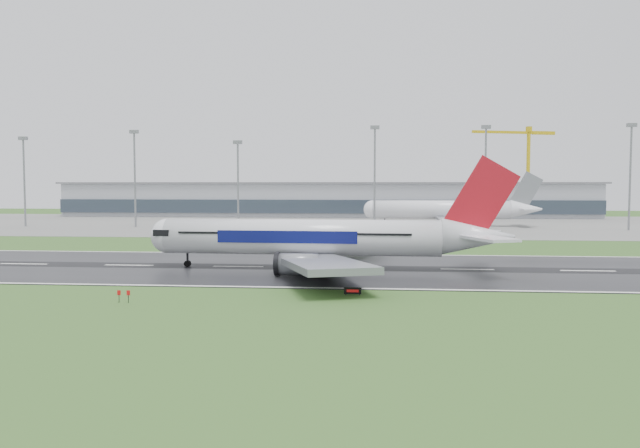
# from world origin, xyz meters

# --- Properties ---
(ground) EXTENTS (520.00, 520.00, 0.00)m
(ground) POSITION_xyz_m (0.00, 0.00, 0.00)
(ground) COLOR #2C531E
(ground) RESTS_ON ground
(runway) EXTENTS (400.00, 45.00, 0.10)m
(runway) POSITION_xyz_m (0.00, 0.00, 0.05)
(runway) COLOR black
(runway) RESTS_ON ground
(apron) EXTENTS (400.00, 130.00, 0.08)m
(apron) POSITION_xyz_m (0.00, 125.00, 0.04)
(apron) COLOR slate
(apron) RESTS_ON ground
(terminal) EXTENTS (240.00, 36.00, 15.00)m
(terminal) POSITION_xyz_m (0.00, 185.00, 7.50)
(terminal) COLOR #989BA3
(terminal) RESTS_ON ground
(main_airliner) EXTENTS (64.73, 61.85, 18.50)m
(main_airliner) POSITION_xyz_m (15.94, -1.85, 9.35)
(main_airliner) COLOR silver
(main_airliner) RESTS_ON runway
(parked_airliner) EXTENTS (64.70, 60.51, 18.41)m
(parked_airliner) POSITION_xyz_m (49.06, 116.21, 9.29)
(parked_airliner) COLOR white
(parked_airliner) RESTS_ON apron
(tower_crane) EXTENTS (41.32, 15.31, 42.28)m
(tower_crane) POSITION_xyz_m (95.35, 200.00, 21.14)
(tower_crane) COLOR gold
(tower_crane) RESTS_ON ground
(runway_sign) EXTENTS (2.30, 0.75, 1.04)m
(runway_sign) POSITION_xyz_m (21.45, -26.77, 0.52)
(runway_sign) COLOR black
(runway_sign) RESTS_ON ground
(floodmast_0) EXTENTS (0.64, 0.64, 30.06)m
(floodmast_0) POSITION_xyz_m (-98.14, 100.00, 15.03)
(floodmast_0) COLOR gray
(floodmast_0) RESTS_ON ground
(floodmast_1) EXTENTS (0.64, 0.64, 32.01)m
(floodmast_1) POSITION_xyz_m (-58.39, 100.00, 16.01)
(floodmast_1) COLOR gray
(floodmast_1) RESTS_ON ground
(floodmast_2) EXTENTS (0.64, 0.64, 28.24)m
(floodmast_2) POSITION_xyz_m (-22.54, 100.00, 14.12)
(floodmast_2) COLOR gray
(floodmast_2) RESTS_ON ground
(floodmast_3) EXTENTS (0.64, 0.64, 32.81)m
(floodmast_3) POSITION_xyz_m (23.32, 100.00, 16.41)
(floodmast_3) COLOR gray
(floodmast_3) RESTS_ON ground
(floodmast_4) EXTENTS (0.64, 0.64, 32.64)m
(floodmast_4) POSITION_xyz_m (59.10, 100.00, 16.32)
(floodmast_4) COLOR gray
(floodmast_4) RESTS_ON ground
(floodmast_5) EXTENTS (0.64, 0.64, 32.85)m
(floodmast_5) POSITION_xyz_m (104.25, 100.00, 16.43)
(floodmast_5) COLOR gray
(floodmast_5) RESTS_ON ground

